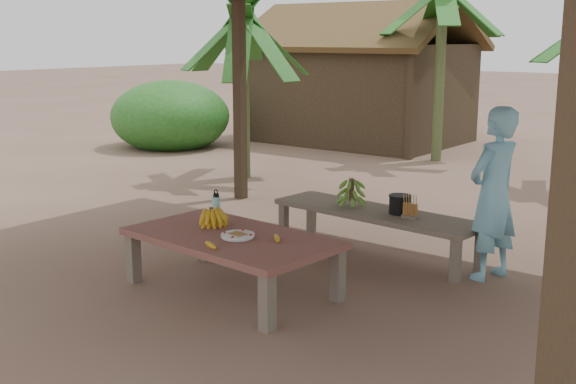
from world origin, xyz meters
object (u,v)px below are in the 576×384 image
Objects in this scene: plate at (238,236)px; work_table at (231,242)px; ripe_banana_bunch at (211,215)px; cooking_pot at (400,205)px; bench at (376,216)px; water_flask at (216,207)px; woman at (493,194)px.

work_table is at bearing 162.40° from plate.
cooking_pot is at bearing 56.94° from ripe_banana_bunch.
cooking_pot is (0.25, 0.03, 0.14)m from bench.
water_flask is at bearing 148.46° from plate.
bench is 1.26m from woman.
ripe_banana_bunch is 0.21m from water_flask.
bench is at bearing -75.30° from woman.
cooking_pot is (1.03, 1.58, -0.05)m from ripe_banana_bunch.
work_table is 6.62× the size of water_flask.
ripe_banana_bunch is at bearing -112.05° from bench.
woman reaches higher than ripe_banana_bunch.
water_flask is (-0.10, 0.18, 0.03)m from ripe_banana_bunch.
woman is at bearing -2.20° from cooking_pot.
ripe_banana_bunch is 0.50m from plate.
bench is at bearing 63.38° from ripe_banana_bunch.
cooking_pot is at bearing 11.62° from bench.
cooking_pot is 0.13× the size of woman.
ripe_banana_bunch is at bearing -37.08° from woman.
cooking_pot reaches higher than plate.
work_table is 0.59m from water_flask.
ripe_banana_bunch is 1.39× the size of cooking_pot.
bench is (0.42, 1.68, -0.04)m from work_table.
plate is 0.18× the size of woman.
cooking_pot is 0.98m from woman.
water_flask reaches higher than work_table.
woman is at bearing 50.53° from work_table.
water_flask is at bearing -118.12° from bench.
plate is 0.67m from water_flask.
work_table is 2.36m from woman.
cooking_pot is (0.67, 1.71, 0.10)m from work_table.
water_flask is 1.80m from cooking_pot.
ripe_banana_bunch is at bearing 163.44° from work_table.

